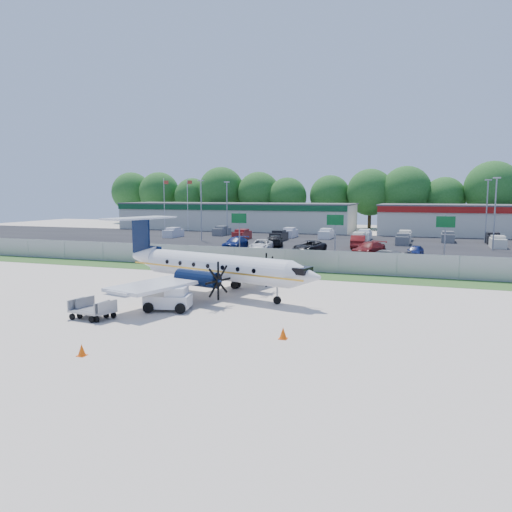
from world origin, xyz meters
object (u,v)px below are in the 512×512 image
(pushback_tug, at_px, (170,299))
(baggage_cart_far, at_px, (96,310))
(aircraft, at_px, (213,266))
(baggage_cart_near, at_px, (89,310))

(pushback_tug, bearing_deg, baggage_cart_far, -132.86)
(aircraft, bearing_deg, baggage_cart_far, -112.96)
(baggage_cart_near, xyz_separation_m, baggage_cart_far, (0.32, 0.24, 0.02))
(aircraft, bearing_deg, pushback_tug, -96.32)
(baggage_cart_near, height_order, baggage_cart_far, baggage_cart_far)
(aircraft, height_order, baggage_cart_near, aircraft)
(aircraft, distance_m, pushback_tug, 5.36)
(pushback_tug, distance_m, baggage_cart_near, 4.76)
(pushback_tug, xyz_separation_m, baggage_cart_far, (-2.97, -3.20, -0.18))
(pushback_tug, relative_size, baggage_cart_far, 1.25)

